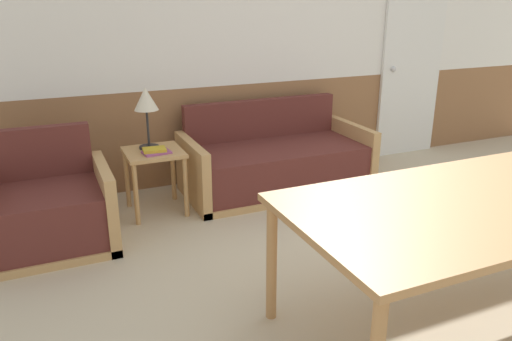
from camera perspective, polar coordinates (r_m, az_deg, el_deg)
ground_plane at (r=3.48m, az=22.24°, el=-12.81°), size 16.00×16.00×0.00m
wall_back at (r=5.14m, az=2.66°, el=14.60°), size 7.20×0.06×2.70m
couch at (r=4.77m, az=2.28°, el=0.79°), size 1.74×0.84×0.81m
armchair at (r=3.97m, az=-22.50°, el=-4.45°), size 0.88×0.77×0.84m
side_table at (r=4.29m, az=-11.55°, el=0.89°), size 0.47×0.47×0.55m
table_lamp at (r=4.24m, az=-12.46°, el=7.60°), size 0.20×0.20×0.52m
book_stack at (r=4.18m, az=-11.42°, el=2.21°), size 0.23×0.18×0.04m
dining_table at (r=2.88m, az=23.76°, el=-4.10°), size 2.04×1.07×0.76m
entry_door at (r=6.04m, az=17.36°, el=11.58°), size 0.80×0.09×2.10m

